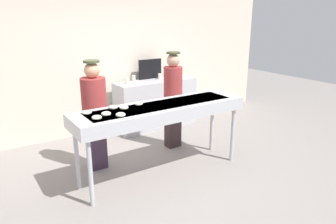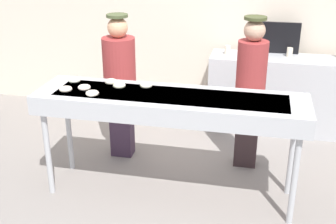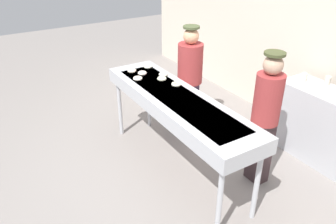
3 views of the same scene
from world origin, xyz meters
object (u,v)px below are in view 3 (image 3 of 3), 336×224
(sugar_donut_3, at_px, (138,78))
(sugar_donut_4, at_px, (163,74))
(worker_assistant, at_px, (190,74))
(paper_cup_2, at_px, (304,77))
(sugar_donut_5, at_px, (142,73))
(fryer_conveyor, at_px, (176,104))
(sugar_donut_2, at_px, (132,71))
(worker_baker, at_px, (265,115))
(paper_cup_0, at_px, (328,80))
(sugar_donut_6, at_px, (162,79))
(sugar_donut_1, at_px, (148,66))
(sugar_donut_0, at_px, (176,84))

(sugar_donut_3, height_order, sugar_donut_4, same)
(worker_assistant, distance_m, paper_cup_2, 1.53)
(sugar_donut_5, relative_size, worker_assistant, 0.07)
(fryer_conveyor, xyz_separation_m, sugar_donut_2, (-0.96, -0.10, 0.11))
(fryer_conveyor, bearing_deg, sugar_donut_4, 162.82)
(worker_assistant, bearing_deg, sugar_donut_3, 102.31)
(paper_cup_2, bearing_deg, sugar_donut_4, -121.84)
(worker_baker, height_order, paper_cup_0, worker_baker)
(worker_baker, bearing_deg, fryer_conveyor, 54.48)
(fryer_conveyor, distance_m, sugar_donut_4, 0.67)
(sugar_donut_2, xyz_separation_m, sugar_donut_6, (0.45, 0.20, 0.00))
(sugar_donut_6, height_order, paper_cup_2, paper_cup_2)
(paper_cup_0, bearing_deg, sugar_donut_6, -120.88)
(paper_cup_0, bearing_deg, worker_assistant, -135.47)
(paper_cup_0, bearing_deg, sugar_donut_4, -124.74)
(sugar_donut_2, height_order, sugar_donut_4, same)
(sugar_donut_3, bearing_deg, sugar_donut_1, 134.50)
(sugar_donut_4, height_order, paper_cup_0, paper_cup_0)
(paper_cup_2, bearing_deg, sugar_donut_5, -123.07)
(sugar_donut_0, height_order, sugar_donut_3, same)
(sugar_donut_1, distance_m, sugar_donut_5, 0.25)
(paper_cup_0, bearing_deg, sugar_donut_5, -125.50)
(paper_cup_0, bearing_deg, worker_baker, -85.14)
(sugar_donut_4, height_order, worker_assistant, worker_assistant)
(fryer_conveyor, relative_size, worker_assistant, 1.54)
(sugar_donut_1, bearing_deg, fryer_conveyor, -9.16)
(sugar_donut_4, bearing_deg, sugar_donut_2, -139.01)
(fryer_conveyor, xyz_separation_m, sugar_donut_6, (-0.51, 0.10, 0.11))
(sugar_donut_5, distance_m, worker_baker, 1.70)
(fryer_conveyor, xyz_separation_m, paper_cup_0, (0.59, 1.95, 0.08))
(sugar_donut_3, relative_size, worker_baker, 0.07)
(sugar_donut_5, distance_m, paper_cup_0, 2.42)
(paper_cup_0, bearing_deg, sugar_donut_2, -127.20)
(sugar_donut_1, height_order, sugar_donut_5, same)
(worker_assistant, bearing_deg, sugar_donut_6, 119.21)
(sugar_donut_3, relative_size, paper_cup_2, 1.08)
(sugar_donut_0, height_order, sugar_donut_2, same)
(sugar_donut_4, xyz_separation_m, paper_cup_0, (1.22, 1.76, -0.04))
(sugar_donut_0, xyz_separation_m, worker_baker, (0.96, 0.57, -0.15))
(sugar_donut_6, bearing_deg, sugar_donut_2, -155.71)
(sugar_donut_4, xyz_separation_m, sugar_donut_5, (-0.19, -0.21, 0.00))
(sugar_donut_0, distance_m, sugar_donut_2, 0.75)
(sugar_donut_3, height_order, sugar_donut_5, same)
(fryer_conveyor, distance_m, paper_cup_0, 2.04)
(sugar_donut_4, bearing_deg, worker_baker, 22.42)
(sugar_donut_6, distance_m, worker_baker, 1.37)
(sugar_donut_1, bearing_deg, sugar_donut_5, -45.54)
(fryer_conveyor, distance_m, worker_baker, 1.01)
(sugar_donut_2, relative_size, sugar_donut_3, 1.00)
(worker_baker, bearing_deg, sugar_donut_3, 40.68)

